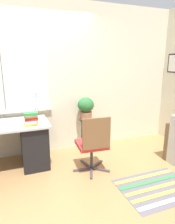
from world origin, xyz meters
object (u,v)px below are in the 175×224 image
at_px(office_chair_swivel, 93,143).
at_px(potted_plant, 86,107).
at_px(book_stack, 31,119).
at_px(plant_stand, 86,123).
at_px(desk_lamp, 36,100).

height_order(office_chair_swivel, potted_plant, potted_plant).
xyz_separation_m(book_stack, plant_stand, (1.03, 0.42, -0.30)).
distance_m(office_chair_swivel, potted_plant, 0.91).
relative_size(desk_lamp, plant_stand, 0.75).
bearing_deg(plant_stand, office_chair_swivel, -102.84).
bearing_deg(book_stack, potted_plant, 22.02).
height_order(office_chair_swivel, plant_stand, office_chair_swivel).
bearing_deg(book_stack, office_chair_swivel, -25.07).
height_order(book_stack, office_chair_swivel, book_stack).
xyz_separation_m(desk_lamp, book_stack, (-0.14, -0.42, -0.21)).
bearing_deg(potted_plant, office_chair_swivel, -102.84).
xyz_separation_m(office_chair_swivel, potted_plant, (0.19, 0.81, 0.37)).
distance_m(book_stack, potted_plant, 1.11).
distance_m(desk_lamp, plant_stand, 1.02).
height_order(desk_lamp, book_stack, desk_lamp).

